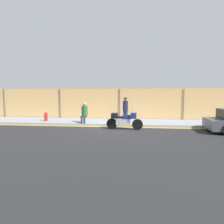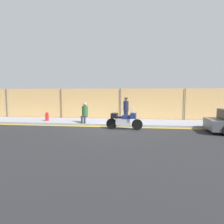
{
  "view_description": "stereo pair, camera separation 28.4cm",
  "coord_description": "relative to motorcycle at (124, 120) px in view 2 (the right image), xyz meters",
  "views": [
    {
      "loc": [
        1.19,
        -11.84,
        2.19
      ],
      "look_at": [
        -0.25,
        0.73,
        0.97
      ],
      "focal_mm": 32.0,
      "sensor_mm": 36.0,
      "label": 1
    },
    {
      "loc": [
        1.48,
        -11.81,
        2.19
      ],
      "look_at": [
        -0.25,
        0.73,
        0.97
      ],
      "focal_mm": 32.0,
      "sensor_mm": 36.0,
      "label": 2
    }
  ],
  "objects": [
    {
      "name": "storefront_fence",
      "position": [
        -0.57,
        3.85,
        0.69
      ],
      "size": [
        34.33,
        0.17,
        2.53
      ],
      "color": "#E5B26B",
      "rests_on": "ground_plane"
    },
    {
      "name": "officer_standing",
      "position": [
        -0.05,
        2.45,
        0.45
      ],
      "size": [
        0.38,
        0.38,
        1.69
      ],
      "color": "#191E38",
      "rests_on": "sidewalk"
    },
    {
      "name": "ground_plane",
      "position": [
        -0.57,
        -0.01,
        -0.57
      ],
      "size": [
        120.0,
        120.0,
        0.0
      ],
      "primitive_type": "plane",
      "color": "#262628"
    },
    {
      "name": "person_seated_on_curb",
      "position": [
        -2.77,
        1.31,
        0.35
      ],
      "size": [
        0.41,
        0.72,
        1.39
      ],
      "color": "#2D3342",
      "rests_on": "sidewalk"
    },
    {
      "name": "motorcycle",
      "position": [
        0.0,
        0.0,
        0.0
      ],
      "size": [
        2.19,
        0.59,
        1.43
      ],
      "rotation": [
        0.0,
        0.0,
        -0.07
      ],
      "color": "black",
      "rests_on": "ground_plane"
    },
    {
      "name": "sidewalk",
      "position": [
        -0.57,
        2.29,
        -0.49
      ],
      "size": [
        36.13,
        2.95,
        0.16
      ],
      "color": "#8E93A3",
      "rests_on": "ground_plane"
    },
    {
      "name": "curb_paint_stripe",
      "position": [
        -0.57,
        0.72,
        -0.57
      ],
      "size": [
        36.13,
        0.18,
        0.01
      ],
      "color": "gold",
      "rests_on": "ground_plane"
    },
    {
      "name": "fire_hydrant",
      "position": [
        -5.76,
        1.84,
        -0.1
      ],
      "size": [
        0.25,
        0.31,
        0.64
      ],
      "color": "red",
      "rests_on": "sidewalk"
    }
  ]
}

